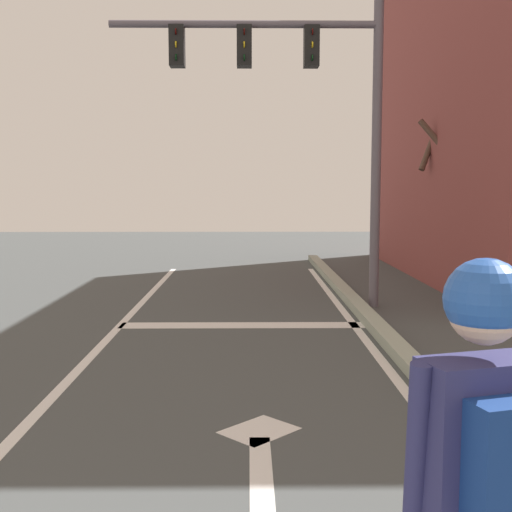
# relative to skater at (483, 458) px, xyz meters

# --- Properties ---
(lane_line_center) EXTENTS (0.12, 20.00, 0.01)m
(lane_line_center) POSITION_rel_skater_xyz_m (-2.57, 3.76, -1.13)
(lane_line_center) COLOR silver
(lane_line_center) RESTS_ON ground
(lane_line_curbside) EXTENTS (0.12, 20.00, 0.01)m
(lane_line_curbside) POSITION_rel_skater_xyz_m (0.81, 3.76, -1.13)
(lane_line_curbside) COLOR silver
(lane_line_curbside) RESTS_ON ground
(stop_bar) EXTENTS (3.53, 0.40, 0.01)m
(stop_bar) POSITION_rel_skater_xyz_m (-0.80, 7.19, -1.13)
(stop_bar) COLOR silver
(stop_bar) RESTS_ON ground
(lane_arrow_stem) EXTENTS (0.16, 1.40, 0.01)m
(lane_arrow_stem) POSITION_rel_skater_xyz_m (-0.63, 2.30, -1.13)
(lane_arrow_stem) COLOR silver
(lane_arrow_stem) RESTS_ON ground
(lane_arrow_head) EXTENTS (0.71, 0.71, 0.01)m
(lane_arrow_head) POSITION_rel_skater_xyz_m (-0.63, 3.15, -1.13)
(lane_arrow_head) COLOR silver
(lane_arrow_head) RESTS_ON ground
(curb_strip) EXTENTS (0.24, 24.00, 0.14)m
(curb_strip) POSITION_rel_skater_xyz_m (1.06, 3.76, -1.07)
(curb_strip) COLOR #97A291
(curb_strip) RESTS_ON ground
(skater) EXTENTS (0.45, 0.62, 1.67)m
(skater) POSITION_rel_skater_xyz_m (0.00, 0.00, 0.00)
(skater) COLOR navy
(skater) RESTS_ON skateboard
(traffic_signal_mast) EXTENTS (4.41, 0.34, 4.97)m
(traffic_signal_mast) POSITION_rel_skater_xyz_m (0.08, 8.69, 2.47)
(traffic_signal_mast) COLOR #615965
(traffic_signal_mast) RESTS_ON ground
(roadside_tree) EXTENTS (0.98, 1.03, 3.46)m
(roadside_tree) POSITION_rel_skater_xyz_m (3.16, 10.95, 0.34)
(roadside_tree) COLOR brown
(roadside_tree) RESTS_ON ground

